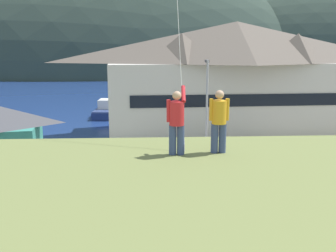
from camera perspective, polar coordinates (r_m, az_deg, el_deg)
The scene contains 15 objects.
ground_plane at distance 19.81m, azimuth 4.63°, elevation -14.68°, with size 600.00×600.00×0.00m, color #66604C.
parking_lot_pad at distance 24.34m, azimuth 3.09°, elevation -9.32°, with size 40.00×20.00×0.10m, color gray.
bay_water at distance 78.10m, azimuth -1.08°, elevation 5.42°, with size 360.00×84.00×0.03m, color navy.
far_hill_center_saddle at distance 131.69m, azimuth -11.41°, elevation 7.83°, with size 149.82×70.85×70.61m, color #2D3D33.
harbor_lodge at distance 39.54m, azimuth 9.86°, elevation 7.35°, with size 26.62×10.70×11.00m.
storage_shed_waterside at distance 38.70m, azimuth -2.80°, elevation 2.11°, with size 5.28×4.60×4.39m.
wharf_dock at distance 49.95m, azimuth -4.77°, elevation 2.07°, with size 3.20×10.66×0.70m.
moored_boat_wharfside at distance 49.44m, azimuth -8.92°, elevation 2.30°, with size 3.01×7.61×2.16m.
parked_car_mid_row_near at distance 19.75m, azimuth 6.56°, elevation -11.40°, with size 4.33×2.33×1.82m.
parked_car_back_row_left at distance 20.33m, azimuth -9.73°, elevation -10.80°, with size 4.26×2.18×1.82m.
parked_car_corner_spot at distance 25.64m, azimuth 11.86°, elevation -6.04°, with size 4.21×2.07×1.82m.
parked_car_lone_by_shed at distance 25.20m, azimuth -1.74°, elevation -6.10°, with size 4.29×2.23×1.82m.
parking_light_pole at distance 28.77m, azimuth 5.69°, elevation 3.08°, with size 0.24×0.78×7.64m.
person_kite_flyer at distance 10.45m, azimuth 1.28°, elevation 0.84°, with size 0.53×0.65×1.86m.
person_companion at distance 10.73m, azimuth 7.47°, elevation 0.95°, with size 0.55×0.40×1.74m.
Camera 1 is at (-2.43, -17.56, 8.86)m, focal length 41.63 mm.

